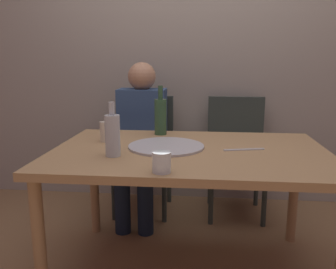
{
  "coord_description": "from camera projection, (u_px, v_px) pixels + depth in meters",
  "views": [
    {
      "loc": [
        0.07,
        -1.82,
        1.19
      ],
      "look_at": [
        -0.13,
        0.13,
        0.77
      ],
      "focal_mm": 37.74,
      "sensor_mm": 36.0,
      "label": 1
    }
  ],
  "objects": [
    {
      "name": "back_wall",
      "position": [
        196.0,
        45.0,
        2.9
      ],
      "size": [
        6.0,
        0.1,
        2.6
      ],
      "primitive_type": "cube",
      "color": "gray",
      "rests_on": "ground_plane"
    },
    {
      "name": "dining_table",
      "position": [
        189.0,
        163.0,
        1.9
      ],
      "size": [
        1.46,
        0.95,
        0.72
      ],
      "color": "#99754C",
      "rests_on": "ground_plane"
    },
    {
      "name": "pizza_tray",
      "position": [
        166.0,
        146.0,
        1.92
      ],
      "size": [
        0.41,
        0.41,
        0.01
      ],
      "primitive_type": "cylinder",
      "color": "#ADADB2",
      "rests_on": "dining_table"
    },
    {
      "name": "wine_bottle",
      "position": [
        113.0,
        135.0,
        1.73
      ],
      "size": [
        0.07,
        0.07,
        0.27
      ],
      "color": "#B2BCC1",
      "rests_on": "dining_table"
    },
    {
      "name": "beer_bottle",
      "position": [
        160.0,
        116.0,
        2.23
      ],
      "size": [
        0.08,
        0.08,
        0.31
      ],
      "color": "#2D5133",
      "rests_on": "dining_table"
    },
    {
      "name": "tumbler_near",
      "position": [
        105.0,
        132.0,
        2.05
      ],
      "size": [
        0.06,
        0.06,
        0.12
      ],
      "primitive_type": "cylinder",
      "color": "beige",
      "rests_on": "dining_table"
    },
    {
      "name": "tumbler_far",
      "position": [
        162.0,
        162.0,
        1.49
      ],
      "size": [
        0.08,
        0.08,
        0.09
      ],
      "primitive_type": "cylinder",
      "color": "silver",
      "rests_on": "dining_table"
    },
    {
      "name": "table_knife",
      "position": [
        244.0,
        150.0,
        1.86
      ],
      "size": [
        0.22,
        0.07,
        0.01
      ],
      "primitive_type": "cube",
      "rotation": [
        0.0,
        0.0,
        0.23
      ],
      "color": "#B7B7BC",
      "rests_on": "dining_table"
    },
    {
      "name": "chair_left",
      "position": [
        144.0,
        146.0,
        2.82
      ],
      "size": [
        0.44,
        0.44,
        0.9
      ],
      "rotation": [
        0.0,
        0.0,
        3.14
      ],
      "color": "#2D3833",
      "rests_on": "ground_plane"
    },
    {
      "name": "chair_right",
      "position": [
        236.0,
        148.0,
        2.74
      ],
      "size": [
        0.44,
        0.44,
        0.9
      ],
      "rotation": [
        0.0,
        0.0,
        3.14
      ],
      "color": "#2D3833",
      "rests_on": "ground_plane"
    },
    {
      "name": "guest_in_sweater",
      "position": [
        141.0,
        134.0,
        2.64
      ],
      "size": [
        0.36,
        0.56,
        1.17
      ],
      "rotation": [
        0.0,
        0.0,
        3.14
      ],
      "color": "navy",
      "rests_on": "ground_plane"
    }
  ]
}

